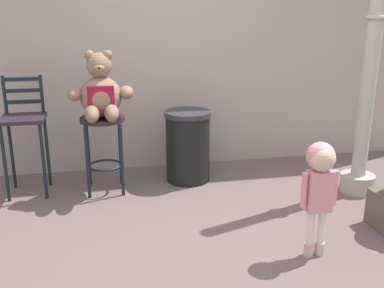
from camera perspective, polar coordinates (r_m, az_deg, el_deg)
name	(u,v)px	position (r m, az deg, el deg)	size (l,w,h in m)	color
ground_plane	(209,248)	(3.44, 2.19, -13.15)	(24.00, 24.00, 0.00)	#685354
building_wall	(166,12)	(5.01, -3.36, 16.55)	(6.65, 0.30, 3.39)	#A79993
bar_stool_with_teddy	(103,138)	(4.34, -11.30, 0.78)	(0.42, 0.42, 0.75)	#281E27
teddy_bear	(101,94)	(4.22, -11.63, 6.31)	(0.60, 0.54, 0.62)	#886750
child_walking	(320,175)	(3.21, 16.12, -3.88)	(0.27, 0.22, 0.85)	#D5A7A3
trash_bin	(188,146)	(4.58, -0.54, -0.24)	(0.48, 0.48, 0.74)	black
lamppost	(369,76)	(4.41, 21.80, 8.07)	(0.33, 0.33, 2.86)	#AEA293
bar_chair_empty	(24,126)	(4.48, -20.75, 2.18)	(0.40, 0.40, 1.13)	#281E27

